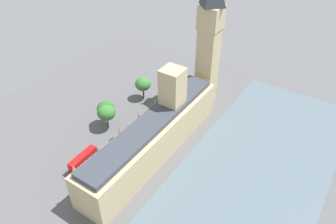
{
  "coord_description": "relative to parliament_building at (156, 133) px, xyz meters",
  "views": [
    {
      "loc": [
        -49.19,
        62.21,
        76.02
      ],
      "look_at": [
        1.0,
        -13.03,
        7.44
      ],
      "focal_mm": 34.29,
      "sensor_mm": 36.0,
      "label": 1
    }
  ],
  "objects": [
    {
      "name": "car_silver_leading",
      "position": [
        14.37,
        5.82,
        -6.67
      ],
      "size": [
        1.91,
        4.42,
        1.74
      ],
      "rotation": [
        0.0,
        0.0,
        -0.01
      ],
      "color": "#B7B7BC",
      "rests_on": "ground"
    },
    {
      "name": "plane_tree_near_tower",
      "position": [
        22.89,
        -1.18,
        -0.29
      ],
      "size": [
        6.4,
        6.4,
        10.01
      ],
      "color": "brown",
      "rests_on": "ground"
    },
    {
      "name": "river_thames",
      "position": [
        -31.44,
        1.27,
        -7.43
      ],
      "size": [
        42.29,
        125.24,
        0.25
      ],
      "primitive_type": "cube",
      "color": "slate",
      "rests_on": "ground"
    },
    {
      "name": "street_lamp_far_end",
      "position": [
        21.95,
        -22.38,
        -3.58
      ],
      "size": [
        0.56,
        0.56,
        5.6
      ],
      "color": "black",
      "rests_on": "ground"
    },
    {
      "name": "car_blue_by_river_gate",
      "position": [
        12.62,
        -8.51,
        -6.66
      ],
      "size": [
        2.19,
        4.63,
        1.74
      ],
      "rotation": [
        0.0,
        0.0,
        3.08
      ],
      "color": "navy",
      "rests_on": "ground"
    },
    {
      "name": "pedestrian_corner",
      "position": [
        9.69,
        9.88,
        -6.78
      ],
      "size": [
        0.56,
        0.66,
        1.72
      ],
      "rotation": [
        0.0,
        0.0,
        3.34
      ],
      "color": "#336B60",
      "rests_on": "ground"
    },
    {
      "name": "parliament_building",
      "position": [
        0.0,
        0.0,
        0.0
      ],
      "size": [
        11.83,
        61.86,
        26.51
      ],
      "color": "tan",
      "rests_on": "ground"
    },
    {
      "name": "car_dark_green_midblock",
      "position": [
        14.26,
        -22.56,
        -6.66
      ],
      "size": [
        1.86,
        4.59,
        1.74
      ],
      "rotation": [
        0.0,
        0.0,
        -0.0
      ],
      "color": "#19472D",
      "rests_on": "ground"
    },
    {
      "name": "plane_tree_kerbside",
      "position": [
        21.46,
        0.16,
        -0.57
      ],
      "size": [
        6.6,
        6.6,
        9.81
      ],
      "color": "brown",
      "rests_on": "ground"
    },
    {
      "name": "clock_tower",
      "position": [
        0.98,
        -35.99,
        19.63
      ],
      "size": [
        7.9,
        7.9,
        52.57
      ],
      "color": "tan",
      "rests_on": "ground"
    },
    {
      "name": "double_decker_bus_under_trees",
      "position": [
        14.9,
        18.8,
        -4.92
      ],
      "size": [
        2.92,
        10.58,
        4.75
      ],
      "rotation": [
        0.0,
        0.0,
        3.17
      ],
      "color": "red",
      "rests_on": "ground"
    },
    {
      "name": "ground_plane",
      "position": [
        1.99,
        1.27,
        -7.55
      ],
      "size": [
        139.15,
        139.15,
        0.0
      ],
      "primitive_type": "plane",
      "color": "#565659"
    },
    {
      "name": "plane_tree_trailing",
      "position": [
        22.28,
        -22.36,
        -0.77
      ],
      "size": [
        6.34,
        6.34,
        9.51
      ],
      "color": "brown",
      "rests_on": "ground"
    }
  ]
}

